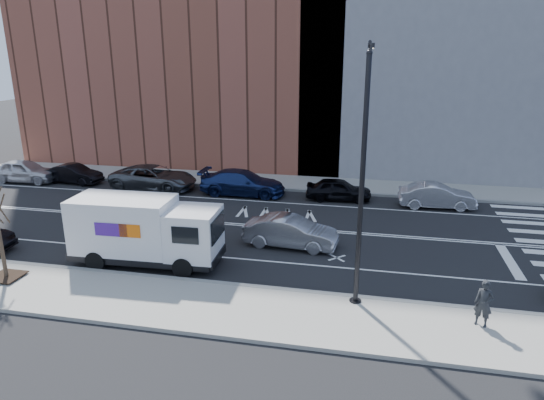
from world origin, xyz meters
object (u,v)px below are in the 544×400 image
at_px(driving_sedan, 291,232).
at_px(pedestrian, 484,303).
at_px(far_parked_a, 25,171).
at_px(far_parked_b, 74,174).
at_px(fedex_van, 145,230).

bearing_deg(driving_sedan, pedestrian, -122.86).
height_order(far_parked_a, driving_sedan, far_parked_a).
xyz_separation_m(far_parked_b, pedestrian, (24.42, -14.03, 0.31)).
xyz_separation_m(far_parked_a, far_parked_b, (3.60, 0.44, -0.14)).
height_order(far_parked_a, pedestrian, pedestrian).
bearing_deg(fedex_van, pedestrian, -13.01).
relative_size(fedex_van, far_parked_a, 1.40).
xyz_separation_m(fedex_van, far_parked_a, (-14.63, 11.01, -0.76)).
height_order(far_parked_a, far_parked_b, far_parked_a).
bearing_deg(pedestrian, far_parked_a, 176.34).
bearing_deg(far_parked_b, fedex_van, -129.40).
relative_size(fedex_van, pedestrian, 4.03).
distance_m(far_parked_a, far_parked_b, 3.63).
bearing_deg(far_parked_a, pedestrian, -118.07).
height_order(driving_sedan, pedestrian, pedestrian).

